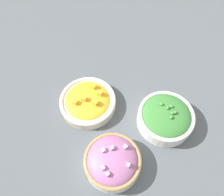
% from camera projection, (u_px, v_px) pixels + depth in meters
% --- Properties ---
extents(ground_plane, '(3.00, 3.00, 0.00)m').
position_uv_depth(ground_plane, '(112.00, 103.00, 0.73)').
color(ground_plane, '#4C5156').
extents(bowl_squash, '(0.18, 0.18, 0.06)m').
position_uv_depth(bowl_squash, '(88.00, 101.00, 0.71)').
color(bowl_squash, beige).
rests_on(bowl_squash, ground_plane).
extents(bowl_broccoli, '(0.17, 0.17, 0.08)m').
position_uv_depth(bowl_broccoli, '(166.00, 117.00, 0.66)').
color(bowl_broccoli, silver).
rests_on(bowl_broccoli, ground_plane).
extents(bowl_red_onion, '(0.16, 0.16, 0.08)m').
position_uv_depth(bowl_red_onion, '(113.00, 161.00, 0.60)').
color(bowl_red_onion, white).
rests_on(bowl_red_onion, ground_plane).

